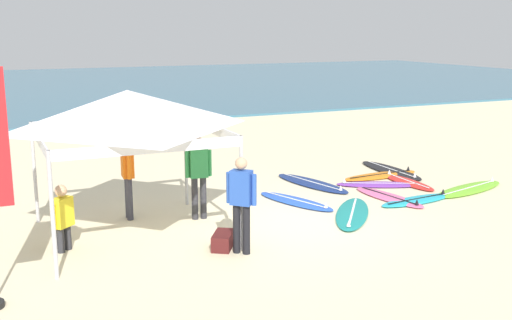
% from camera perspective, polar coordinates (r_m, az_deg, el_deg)
% --- Properties ---
extents(ground_plane, '(80.00, 80.00, 0.00)m').
position_cam_1_polar(ground_plane, '(12.48, 3.50, -5.87)').
color(ground_plane, beige).
extents(sea, '(80.00, 36.00, 0.10)m').
position_cam_1_polar(sea, '(43.43, -16.81, 6.57)').
color(sea, '#386B84').
rests_on(sea, ground).
extents(canopy_tent, '(3.26, 3.26, 2.75)m').
position_cam_1_polar(canopy_tent, '(11.48, -11.75, 4.55)').
color(canopy_tent, '#B7B7BC').
rests_on(canopy_tent, ground).
extents(surfboard_black, '(0.69, 2.53, 0.19)m').
position_cam_1_polar(surfboard_black, '(17.28, 12.33, -0.93)').
color(surfboard_black, black).
rests_on(surfboard_black, ground).
extents(surfboard_navy, '(1.22, 2.57, 0.19)m').
position_cam_1_polar(surfboard_navy, '(15.54, 5.19, -2.15)').
color(surfboard_navy, navy).
rests_on(surfboard_navy, ground).
extents(surfboard_cyan, '(2.08, 0.78, 0.19)m').
position_cam_1_polar(surfboard_cyan, '(14.44, 14.64, -3.60)').
color(surfboard_cyan, '#23B2CC').
rests_on(surfboard_cyan, ground).
extents(surfboard_purple, '(2.18, 1.45, 0.19)m').
position_cam_1_polar(surfboard_purple, '(15.66, 11.31, -2.22)').
color(surfboard_purple, purple).
rests_on(surfboard_purple, ground).
extents(surfboard_lime, '(2.56, 1.28, 0.19)m').
position_cam_1_polar(surfboard_lime, '(15.80, 19.10, -2.53)').
color(surfboard_lime, '#7AD12D').
rests_on(surfboard_lime, ground).
extents(surfboard_teal, '(1.98, 2.33, 0.19)m').
position_cam_1_polar(surfboard_teal, '(13.15, 8.88, -4.89)').
color(surfboard_teal, '#19847F').
rests_on(surfboard_teal, ground).
extents(surfboard_blue, '(1.27, 2.21, 0.19)m').
position_cam_1_polar(surfboard_blue, '(13.91, 3.70, -3.82)').
color(surfboard_blue, blue).
rests_on(surfboard_blue, ground).
extents(surfboard_red, '(0.54, 1.94, 0.19)m').
position_cam_1_polar(surfboard_red, '(16.07, 13.82, -1.97)').
color(surfboard_red, red).
rests_on(surfboard_red, ground).
extents(surfboard_pink, '(0.85, 2.16, 0.19)m').
position_cam_1_polar(surfboard_pink, '(14.54, 12.18, -3.37)').
color(surfboard_pink, pink).
rests_on(surfboard_pink, ground).
extents(surfboard_orange, '(2.34, 0.76, 0.19)m').
position_cam_1_polar(surfboard_orange, '(16.62, 11.43, -1.40)').
color(surfboard_orange, orange).
rests_on(surfboard_orange, ground).
extents(person_orange, '(0.24, 0.55, 1.71)m').
position_cam_1_polar(person_orange, '(12.79, -11.76, -1.07)').
color(person_orange, '#383842').
rests_on(person_orange, ground).
extents(person_blue, '(0.42, 0.41, 1.71)m').
position_cam_1_polar(person_blue, '(10.58, -1.36, -3.57)').
color(person_blue, black).
rests_on(person_blue, ground).
extents(person_green, '(0.55, 0.25, 1.71)m').
position_cam_1_polar(person_green, '(12.56, -5.33, -1.11)').
color(person_green, '#2D2D33').
rests_on(person_green, ground).
extents(person_yellow, '(0.44, 0.40, 1.20)m').
position_cam_1_polar(person_yellow, '(11.30, -17.44, -4.88)').
color(person_yellow, '#2D2D33').
rests_on(person_yellow, ground).
extents(gear_bag_near_tent, '(0.59, 0.68, 0.28)m').
position_cam_1_polar(gear_bag_near_tent, '(11.10, -3.06, -7.43)').
color(gear_bag_near_tent, '#4C1919').
rests_on(gear_bag_near_tent, ground).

